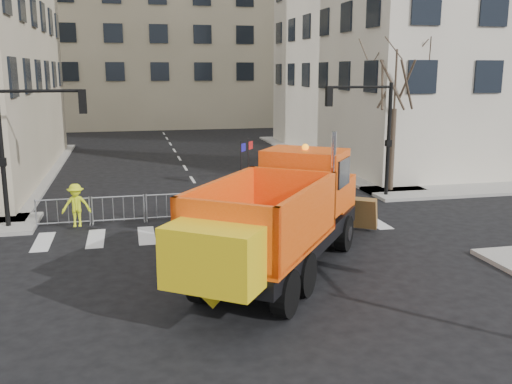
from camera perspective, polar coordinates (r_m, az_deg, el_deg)
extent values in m
plane|color=black|center=(16.53, 0.05, -9.03)|extent=(120.00, 120.00, 0.00)
cube|color=gray|center=(24.49, -4.37, -1.82)|extent=(64.00, 5.00, 0.15)
cube|color=tan|center=(67.39, -10.26, 17.07)|extent=(30.00, 18.00, 24.00)
cylinder|color=black|center=(23.22, -24.04, 2.99)|extent=(0.18, 0.18, 5.40)
cylinder|color=black|center=(27.47, 13.11, 4.98)|extent=(0.18, 0.18, 5.40)
cube|color=black|center=(16.95, 2.62, -4.76)|extent=(6.66, 7.90, 0.49)
cylinder|color=black|center=(20.03, 2.34, -3.40)|extent=(1.02, 1.21, 1.21)
cylinder|color=black|center=(19.38, 8.76, -4.08)|extent=(1.02, 1.21, 1.21)
cylinder|color=black|center=(16.27, -3.00, -7.12)|extent=(1.02, 1.21, 1.21)
cylinder|color=black|center=(15.46, 4.80, -8.20)|extent=(1.02, 1.21, 1.21)
cylinder|color=black|center=(15.08, -5.39, -8.75)|extent=(1.02, 1.21, 1.21)
cylinder|color=black|center=(14.20, 2.97, -10.07)|extent=(1.02, 1.21, 1.21)
cube|color=#FB510D|center=(20.00, 6.13, 0.07)|extent=(2.90, 2.77, 1.10)
cube|color=#FB510D|center=(18.53, 4.90, 1.22)|extent=(3.08, 2.90, 1.98)
cylinder|color=silver|center=(17.36, 7.70, 1.70)|extent=(0.15, 0.15, 2.64)
cube|color=#FB510D|center=(15.26, 0.65, -2.16)|extent=(5.05, 5.53, 1.81)
cube|color=yellow|center=(12.77, -4.42, -6.62)|extent=(2.43, 2.17, 1.43)
cube|color=brown|center=(21.99, 7.48, -1.79)|extent=(3.23, 2.56, 1.23)
imported|color=black|center=(21.58, 6.11, -1.45)|extent=(0.75, 0.58, 1.85)
imported|color=black|center=(22.49, 4.63, -1.11)|extent=(0.88, 0.72, 1.66)
imported|color=black|center=(20.46, 7.04, -2.29)|extent=(0.80, 1.15, 1.81)
imported|color=#E0F31C|center=(22.48, -17.54, -1.28)|extent=(1.08, 0.63, 1.65)
cube|color=maroon|center=(27.20, 6.48, 0.88)|extent=(0.58, 0.55, 1.10)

